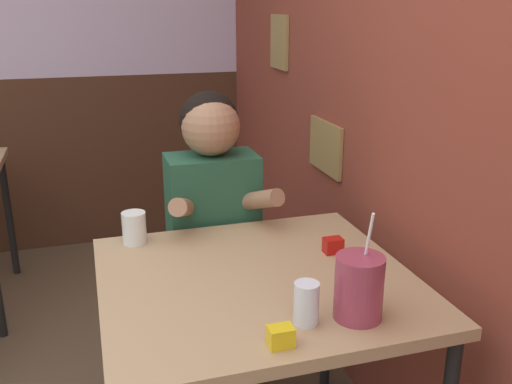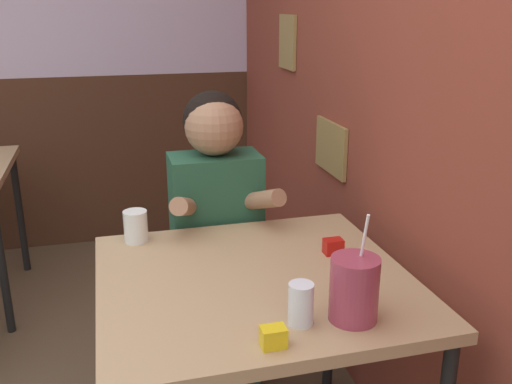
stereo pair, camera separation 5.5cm
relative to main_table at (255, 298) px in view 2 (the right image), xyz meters
The scene contains 9 objects.
brick_wall_right 1.29m from the main_table, 58.96° to the left, with size 0.08×4.60×2.70m.
back_wall 2.55m from the main_table, 111.91° to the left, with size 5.89×0.09×2.70m.
main_table is the anchor object (origin of this frame).
person_seated 0.56m from the main_table, 90.72° to the left, with size 0.42×0.41×1.23m.
cocktail_pitcher 0.38m from the main_table, 58.27° to the right, with size 0.13×0.13×0.29m.
glass_near_pitcher 0.31m from the main_table, 81.11° to the right, with size 0.06×0.06×0.11m.
glass_center 0.50m from the main_table, 131.58° to the left, with size 0.08×0.08×0.11m.
condiment_ketchup 0.32m from the main_table, 18.03° to the left, with size 0.06×0.04×0.05m.
condiment_mustard 0.38m from the main_table, 98.03° to the right, with size 0.06×0.04×0.05m.
Camera 2 is at (0.51, -1.12, 1.53)m, focal length 40.00 mm.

